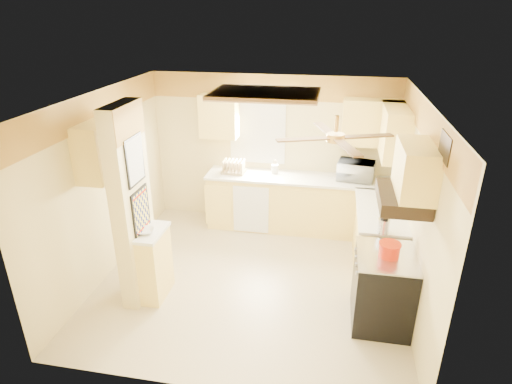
% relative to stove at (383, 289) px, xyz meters
% --- Properties ---
extents(floor, '(4.00, 4.00, 0.00)m').
position_rel_stove_xyz_m(floor, '(-1.67, 0.55, -0.46)').
color(floor, tan).
rests_on(floor, ground).
extents(ceiling, '(4.00, 4.00, 0.00)m').
position_rel_stove_xyz_m(ceiling, '(-1.67, 0.55, 2.04)').
color(ceiling, white).
rests_on(ceiling, wall_back).
extents(wall_back, '(4.00, 0.00, 4.00)m').
position_rel_stove_xyz_m(wall_back, '(-1.67, 2.45, 0.79)').
color(wall_back, '#DFCA88').
rests_on(wall_back, floor).
extents(wall_front, '(4.00, 0.00, 4.00)m').
position_rel_stove_xyz_m(wall_front, '(-1.67, -1.35, 0.79)').
color(wall_front, '#DFCA88').
rests_on(wall_front, floor).
extents(wall_left, '(0.00, 3.80, 3.80)m').
position_rel_stove_xyz_m(wall_left, '(-3.67, 0.55, 0.79)').
color(wall_left, '#DFCA88').
rests_on(wall_left, floor).
extents(wall_right, '(0.00, 3.80, 3.80)m').
position_rel_stove_xyz_m(wall_right, '(0.33, 0.55, 0.79)').
color(wall_right, '#DFCA88').
rests_on(wall_right, floor).
extents(wallpaper_border, '(4.00, 0.02, 0.40)m').
position_rel_stove_xyz_m(wallpaper_border, '(-1.67, 2.43, 1.84)').
color(wallpaper_border, '#FFC54B').
rests_on(wallpaper_border, wall_back).
extents(partition_column, '(0.20, 0.70, 2.50)m').
position_rel_stove_xyz_m(partition_column, '(-3.02, 0.00, 0.79)').
color(partition_column, '#DFCA88').
rests_on(partition_column, floor).
extents(partition_ledge, '(0.25, 0.55, 0.90)m').
position_rel_stove_xyz_m(partition_ledge, '(-2.80, 0.00, -0.01)').
color(partition_ledge, '#FFE26D').
rests_on(partition_ledge, floor).
extents(ledge_top, '(0.28, 0.58, 0.04)m').
position_rel_stove_xyz_m(ledge_top, '(-2.80, 0.00, 0.46)').
color(ledge_top, white).
rests_on(ledge_top, partition_ledge).
extents(lower_cabinets_back, '(3.00, 0.60, 0.90)m').
position_rel_stove_xyz_m(lower_cabinets_back, '(-1.17, 2.15, -0.01)').
color(lower_cabinets_back, '#FFE26D').
rests_on(lower_cabinets_back, floor).
extents(lower_cabinets_right, '(0.60, 1.40, 0.90)m').
position_rel_stove_xyz_m(lower_cabinets_right, '(0.03, 1.15, -0.01)').
color(lower_cabinets_right, '#FFE26D').
rests_on(lower_cabinets_right, floor).
extents(countertop_back, '(3.04, 0.64, 0.04)m').
position_rel_stove_xyz_m(countertop_back, '(-1.17, 2.14, 0.46)').
color(countertop_back, white).
rests_on(countertop_back, lower_cabinets_back).
extents(countertop_right, '(0.64, 1.44, 0.04)m').
position_rel_stove_xyz_m(countertop_right, '(0.02, 1.15, 0.46)').
color(countertop_right, white).
rests_on(countertop_right, lower_cabinets_right).
extents(dishwasher_panel, '(0.58, 0.02, 0.80)m').
position_rel_stove_xyz_m(dishwasher_panel, '(-1.92, 1.84, -0.03)').
color(dishwasher_panel, white).
rests_on(dishwasher_panel, lower_cabinets_back).
extents(window, '(0.92, 0.02, 1.02)m').
position_rel_stove_xyz_m(window, '(-1.92, 2.44, 1.09)').
color(window, white).
rests_on(window, wall_back).
extents(upper_cab_back_left, '(0.60, 0.35, 0.70)m').
position_rel_stove_xyz_m(upper_cab_back_left, '(-2.52, 2.27, 1.39)').
color(upper_cab_back_left, '#FFE26D').
rests_on(upper_cab_back_left, wall_back).
extents(upper_cab_back_right, '(0.90, 0.35, 0.70)m').
position_rel_stove_xyz_m(upper_cab_back_right, '(-0.12, 2.27, 1.39)').
color(upper_cab_back_right, '#FFE26D').
rests_on(upper_cab_back_right, wall_back).
extents(upper_cab_right, '(0.35, 1.00, 0.70)m').
position_rel_stove_xyz_m(upper_cab_right, '(0.16, 1.80, 1.39)').
color(upper_cab_right, '#FFE26D').
rests_on(upper_cab_right, wall_right).
extents(upper_cab_left_wall, '(0.35, 0.75, 0.70)m').
position_rel_stove_xyz_m(upper_cab_left_wall, '(-3.49, 0.30, 1.39)').
color(upper_cab_left_wall, '#FFE26D').
rests_on(upper_cab_left_wall, wall_left).
extents(upper_cab_over_stove, '(0.35, 0.76, 0.52)m').
position_rel_stove_xyz_m(upper_cab_over_stove, '(0.16, 0.00, 1.49)').
color(upper_cab_over_stove, '#FFE26D').
rests_on(upper_cab_over_stove, wall_right).
extents(stove, '(0.68, 0.77, 0.92)m').
position_rel_stove_xyz_m(stove, '(0.00, 0.00, 0.00)').
color(stove, black).
rests_on(stove, floor).
extents(range_hood, '(0.50, 0.76, 0.14)m').
position_rel_stove_xyz_m(range_hood, '(0.07, 0.00, 1.16)').
color(range_hood, black).
rests_on(range_hood, upper_cab_over_stove).
extents(poster_menu, '(0.02, 0.42, 0.57)m').
position_rel_stove_xyz_m(poster_menu, '(-2.91, 0.00, 1.39)').
color(poster_menu, black).
rests_on(poster_menu, partition_column).
extents(poster_nashville, '(0.02, 0.42, 0.57)m').
position_rel_stove_xyz_m(poster_nashville, '(-2.91, 0.00, 0.74)').
color(poster_nashville, black).
rests_on(poster_nashville, partition_column).
extents(ceiling_light_panel, '(1.35, 0.95, 0.06)m').
position_rel_stove_xyz_m(ceiling_light_panel, '(-1.57, 1.05, 2.00)').
color(ceiling_light_panel, brown).
rests_on(ceiling_light_panel, ceiling).
extents(ceiling_fan, '(1.15, 1.15, 0.26)m').
position_rel_stove_xyz_m(ceiling_fan, '(-0.67, -0.15, 1.83)').
color(ceiling_fan, gold).
rests_on(ceiling_fan, ceiling).
extents(vent_grate, '(0.02, 0.40, 0.25)m').
position_rel_stove_xyz_m(vent_grate, '(0.31, -0.35, 1.84)').
color(vent_grate, black).
rests_on(vent_grate, wall_right).
extents(microwave, '(0.61, 0.46, 0.31)m').
position_rel_stove_xyz_m(microwave, '(-0.30, 2.18, 0.63)').
color(microwave, white).
rests_on(microwave, countertop_back).
extents(bowl, '(0.26, 0.26, 0.05)m').
position_rel_stove_xyz_m(bowl, '(-2.85, -0.06, 0.51)').
color(bowl, white).
rests_on(bowl, ledge_top).
extents(dutch_oven, '(0.24, 0.24, 0.16)m').
position_rel_stove_xyz_m(dutch_oven, '(0.01, -0.02, 0.54)').
color(dutch_oven, red).
rests_on(dutch_oven, stove).
extents(kettle, '(0.14, 0.14, 0.21)m').
position_rel_stove_xyz_m(kettle, '(-0.01, 0.47, 0.58)').
color(kettle, silver).
rests_on(kettle, countertop_right).
extents(dish_rack, '(0.38, 0.29, 0.21)m').
position_rel_stove_xyz_m(dish_rack, '(-2.27, 2.14, 0.56)').
color(dish_rack, tan).
rests_on(dish_rack, countertop_back).
extents(utensil_crock, '(0.11, 0.11, 0.22)m').
position_rel_stove_xyz_m(utensil_crock, '(-1.60, 2.25, 0.55)').
color(utensil_crock, white).
rests_on(utensil_crock, countertop_back).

